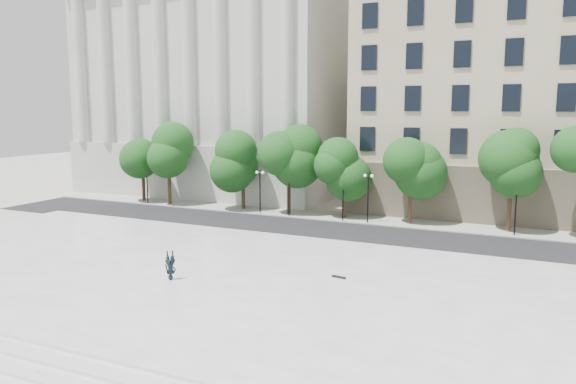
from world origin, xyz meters
name	(u,v)px	position (x,y,z in m)	size (l,w,h in m)	color
ground	(152,293)	(0.00, 0.00, 0.00)	(160.00, 160.00, 0.00)	#B2AFA8
plaza	(184,274)	(0.00, 3.00, 0.23)	(44.00, 22.00, 0.45)	white
street	(291,228)	(0.00, 18.00, 0.01)	(60.00, 8.00, 0.02)	black
far_sidewalk	(318,215)	(0.00, 24.00, 0.06)	(60.00, 4.00, 0.12)	#B6B4A8
building_west	(236,84)	(-17.00, 38.57, 12.89)	(31.50, 27.65, 25.60)	#BCBCB7
building_east	(564,95)	(20.00, 38.91, 11.14)	(36.00, 26.15, 23.00)	#B9AE8D
traffic_light_west	(289,177)	(-2.18, 22.30, 3.74)	(0.99, 1.87, 4.24)	black
traffic_light_east	(343,180)	(3.03, 22.30, 3.72)	(1.02, 1.81, 4.22)	black
person_lying	(171,276)	(0.42, 1.16, 0.68)	(0.60, 0.39, 1.64)	black
skateboard	(339,277)	(8.77, 5.45, 0.49)	(0.84, 0.21, 0.09)	black
plaza_steps	(9,356)	(0.00, -8.90, 0.12)	(44.00, 3.00, 0.30)	white
street_trees	(325,161)	(0.79, 23.60, 5.18)	(45.33, 5.07, 7.97)	#382619
lamp_posts	(308,186)	(-0.37, 22.60, 2.92)	(36.38, 0.28, 4.31)	black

